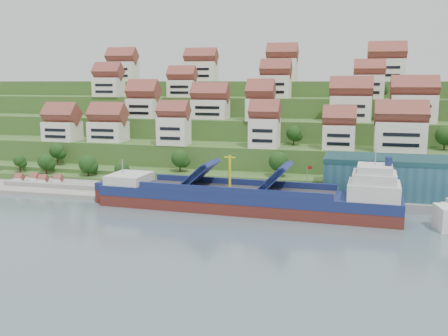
# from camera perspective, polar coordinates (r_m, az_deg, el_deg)

# --- Properties ---
(ground) EXTENTS (300.00, 300.00, 0.00)m
(ground) POSITION_cam_1_polar(r_m,az_deg,el_deg) (122.26, 0.49, -4.89)
(ground) COLOR slate
(ground) RESTS_ON ground
(quay) EXTENTS (180.00, 14.00, 2.20)m
(quay) POSITION_cam_1_polar(r_m,az_deg,el_deg) (133.45, 10.44, -3.30)
(quay) COLOR gray
(quay) RESTS_ON ground
(pebble_beach) EXTENTS (45.00, 20.00, 1.00)m
(pebble_beach) POSITION_cam_1_polar(r_m,az_deg,el_deg) (156.45, -19.48, -1.99)
(pebble_beach) COLOR gray
(pebble_beach) RESTS_ON ground
(hillside) EXTENTS (260.00, 128.00, 31.00)m
(hillside) POSITION_cam_1_polar(r_m,az_deg,el_deg) (221.07, 7.00, 4.52)
(hillside) COLOR #2D4C1E
(hillside) RESTS_ON ground
(hillside_village) EXTENTS (154.53, 63.92, 29.02)m
(hillside_village) POSITION_cam_1_polar(r_m,az_deg,el_deg) (176.99, 7.59, 7.66)
(hillside_village) COLOR silver
(hillside_village) RESTS_ON ground
(hillside_trees) EXTENTS (141.82, 61.79, 29.27)m
(hillside_trees) POSITION_cam_1_polar(r_m,az_deg,el_deg) (161.17, 1.24, 4.20)
(hillside_trees) COLOR #1D4115
(hillside_trees) RESTS_ON ground
(warehouse) EXTENTS (60.00, 15.00, 10.00)m
(warehouse) POSITION_cam_1_polar(r_m,az_deg,el_deg) (135.95, 24.16, -1.15)
(warehouse) COLOR #255466
(warehouse) RESTS_ON quay
(flagpole) EXTENTS (1.28, 0.16, 8.00)m
(flagpole) POSITION_cam_1_polar(r_m,az_deg,el_deg) (127.49, 9.51, -1.24)
(flagpole) COLOR gray
(flagpole) RESTS_ON quay
(beach_huts) EXTENTS (14.40, 3.70, 2.20)m
(beach_huts) POSITION_cam_1_polar(r_m,az_deg,el_deg) (156.26, -20.38, -1.46)
(beach_huts) COLOR white
(beach_huts) RESTS_ON pebble_beach
(cargo_ship) EXTENTS (73.32, 14.27, 16.11)m
(cargo_ship) POSITION_cam_1_polar(r_m,az_deg,el_deg) (120.82, 3.30, -3.56)
(cargo_ship) COLOR #511E18
(cargo_ship) RESTS_ON ground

